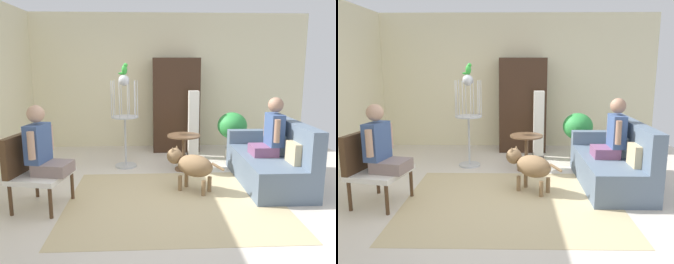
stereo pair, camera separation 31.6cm
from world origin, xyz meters
The scene contains 14 objects.
ground_plane centered at (0.00, 0.00, 0.00)m, with size 6.73×6.73×0.00m, color beige.
back_wall centered at (0.00, 2.86, 1.35)m, with size 5.87×0.12×2.69m, color beige.
area_rug centered at (0.02, -0.25, 0.00)m, with size 2.70×2.28×0.01m, color #C6B284.
couch centered at (1.48, 0.43, 0.32)m, with size 0.81×1.76×0.92m.
armchair centered at (-1.71, -0.29, 0.51)m, with size 0.72×0.78×0.90m.
person_on_couch centered at (1.44, 0.41, 0.76)m, with size 0.43×0.52×0.83m.
person_on_armchair centered at (-1.55, -0.32, 0.75)m, with size 0.53×0.50×0.82m.
round_end_table centered at (0.26, 1.08, 0.40)m, with size 0.53×0.53×0.58m.
dog centered at (0.27, 0.14, 0.37)m, with size 0.73×0.56×0.59m.
bird_cage_stand centered at (-0.70, 1.32, 0.84)m, with size 0.45×0.45×1.53m.
parrot centered at (-0.69, 1.32, 1.62)m, with size 0.17×0.10×0.19m.
potted_plant centered at (1.19, 1.71, 0.57)m, with size 0.53×0.53×0.85m.
column_lamp centered at (0.50, 1.83, 0.61)m, with size 0.20×0.20×1.23m.
armoire_cabinet centered at (0.23, 2.45, 0.91)m, with size 0.90×0.56×1.81m, color #382316.
Camera 1 is at (-0.28, -4.39, 1.73)m, focal length 37.35 mm.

